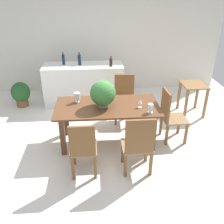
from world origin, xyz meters
TOP-DOWN VIEW (x-y plane):
  - ground_plane at (0.00, 0.00)m, footprint 7.04×7.04m
  - back_wall at (0.00, 2.60)m, footprint 6.40×0.10m
  - dining_table at (0.00, -0.11)m, footprint 1.83×0.93m
  - chair_far_right at (0.42, 0.80)m, footprint 0.49×0.50m
  - chair_near_left at (-0.41, -1.00)m, footprint 0.41×0.44m
  - chair_foot_end at (1.14, -0.11)m, footprint 0.46×0.46m
  - chair_near_right at (0.41, -1.01)m, footprint 0.47×0.42m
  - flower_centerpiece at (-0.07, -0.13)m, footprint 0.44×0.44m
  - crystal_vase_left at (0.70, -0.42)m, footprint 0.09×0.09m
  - crystal_vase_center_near at (-0.53, 0.08)m, footprint 0.11×0.11m
  - wine_glass at (0.56, -0.21)m, footprint 0.07×0.07m
  - kitchen_counter at (-0.47, 1.67)m, footprint 1.88×0.68m
  - wine_bottle_tall at (-0.54, 1.68)m, footprint 0.08×0.08m
  - wine_bottle_clear at (0.18, 1.52)m, footprint 0.07×0.07m
  - wine_bottle_green at (-0.92, 1.75)m, footprint 0.07×0.07m
  - side_table at (1.97, 0.91)m, footprint 0.51×0.57m
  - potted_plant_floor at (-1.99, 1.59)m, footprint 0.44×0.44m

SIDE VIEW (x-z plane):
  - ground_plane at x=0.00m, z-range 0.00..0.00m
  - potted_plant_floor at x=-1.99m, z-range 0.02..0.62m
  - kitchen_counter at x=-0.47m, z-range 0.00..0.97m
  - chair_near_left at x=-0.41m, z-range 0.04..0.99m
  - side_table at x=1.97m, z-range 0.17..0.88m
  - chair_far_right at x=0.42m, z-range 0.05..1.02m
  - chair_foot_end at x=1.14m, z-range 0.04..1.06m
  - chair_near_right at x=0.41m, z-range 0.05..1.06m
  - dining_table at x=0.00m, z-range 0.26..1.01m
  - crystal_vase_left at x=0.70m, z-range 0.77..0.93m
  - wine_glass at x=0.56m, z-range 0.79..0.93m
  - crystal_vase_center_near at x=-0.53m, z-range 0.78..0.96m
  - flower_centerpiece at x=-0.07m, z-range 0.77..1.24m
  - wine_bottle_clear at x=0.18m, z-range 0.95..1.18m
  - wine_bottle_green at x=-0.92m, z-range 0.94..1.23m
  - wine_bottle_tall at x=-0.54m, z-range 0.95..1.24m
  - back_wall at x=0.00m, z-range 0.00..2.60m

